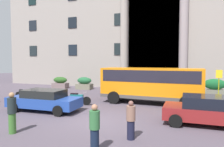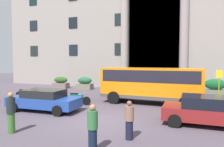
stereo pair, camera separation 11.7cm
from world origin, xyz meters
name	(u,v)px [view 2 (the right image)]	position (x,y,z in m)	size (l,w,h in m)	color
ground_plane	(95,122)	(0.00, 0.00, -0.06)	(80.00, 64.00, 0.12)	#4F4550
office_building_facade	(154,6)	(0.00, 17.48, 10.13)	(37.81, 9.69, 20.27)	gray
orange_minibus	(151,82)	(1.94, 5.50, 1.56)	(7.19, 2.61, 2.59)	orange
bus_stop_sign	(219,82)	(6.59, 7.40, 1.53)	(0.44, 0.08, 2.46)	#939915
hedge_planter_entrance_right	(215,88)	(6.61, 10.17, 0.76)	(1.88, 0.80, 1.57)	#696A5A
hedge_planter_far_west	(129,84)	(-1.24, 10.59, 0.78)	(2.07, 0.89, 1.62)	slate
hedge_planter_east	(61,83)	(-9.33, 10.58, 0.63)	(1.80, 0.88, 1.30)	#725E5D
hedge_planter_west	(85,83)	(-6.31, 10.71, 0.64)	(1.75, 0.95, 1.33)	#6D6A57
parked_compact_extra	(44,100)	(-3.89, 0.85, 0.69)	(4.58, 2.11, 1.34)	#204094
parked_coupe_end	(205,110)	(5.31, 1.26, 0.72)	(3.95, 2.13, 1.40)	maroon
motorcycle_far_end	(24,94)	(-7.89, 3.34, 0.46)	(1.97, 0.63, 0.89)	black
motorcycle_near_kerb	(76,98)	(-2.98, 3.18, 0.46)	(2.08, 0.58, 0.89)	black
pedestrian_woman_with_bag	(129,120)	(2.42, -1.88, 0.77)	(0.36, 0.36, 1.55)	black
pedestrian_man_red_shirt	(93,128)	(1.58, -3.46, 0.83)	(0.36, 0.36, 1.66)	#121C30
pedestrian_woman_dark_dress	(11,113)	(-2.53, -2.98, 0.90)	(0.36, 0.36, 1.78)	#37682A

